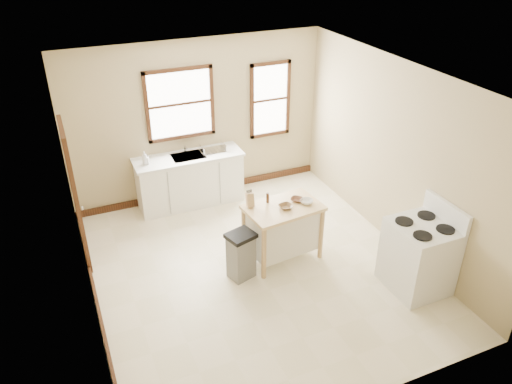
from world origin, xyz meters
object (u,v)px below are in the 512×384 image
(bowl_c, at_px, (307,202))
(kitchen_island, at_px, (283,232))
(bowl_b, at_px, (297,200))
(gas_stove, at_px, (420,248))
(dish_rack, at_px, (213,148))
(knife_block, at_px, (250,200))
(trash_bin, at_px, (241,255))
(soap_bottle_a, at_px, (145,158))
(soap_bottle_b, at_px, (146,159))
(pepper_grinder, at_px, (268,198))
(bowl_a, at_px, (286,207))

(bowl_c, bearing_deg, kitchen_island, 170.83)
(bowl_b, distance_m, gas_stove, 1.82)
(dish_rack, xyz_separation_m, knife_block, (-0.10, -1.91, 0.01))
(bowl_c, bearing_deg, trash_bin, -173.05)
(dish_rack, bearing_deg, soap_bottle_a, -163.36)
(soap_bottle_a, distance_m, knife_block, 2.15)
(bowl_b, relative_size, bowl_c, 0.93)
(soap_bottle_a, distance_m, bowl_b, 2.66)
(soap_bottle_a, height_order, soap_bottle_b, soap_bottle_a)
(pepper_grinder, relative_size, bowl_c, 0.81)
(soap_bottle_b, distance_m, knife_block, 2.14)
(bowl_b, xyz_separation_m, gas_stove, (1.14, -1.39, -0.27))
(bowl_c, xyz_separation_m, gas_stove, (1.04, -1.26, -0.28))
(soap_bottle_a, distance_m, bowl_c, 2.81)
(bowl_a, bearing_deg, kitchen_island, 101.39)
(knife_block, relative_size, bowl_b, 1.16)
(soap_bottle_a, height_order, kitchen_island, soap_bottle_a)
(bowl_c, bearing_deg, bowl_b, 128.39)
(kitchen_island, distance_m, gas_stove, 1.92)
(dish_rack, xyz_separation_m, kitchen_island, (0.34, -2.10, -0.53))
(bowl_c, relative_size, gas_stove, 0.15)
(knife_block, bearing_deg, kitchen_island, -18.07)
(kitchen_island, distance_m, bowl_b, 0.53)
(kitchen_island, height_order, knife_block, knife_block)
(bowl_c, bearing_deg, knife_block, 162.52)
(kitchen_island, bearing_deg, bowl_c, -15.39)
(kitchen_island, distance_m, knife_block, 0.72)
(knife_block, relative_size, bowl_a, 1.04)
(bowl_a, bearing_deg, pepper_grinder, 124.32)
(trash_bin, height_order, gas_stove, gas_stove)
(knife_block, xyz_separation_m, pepper_grinder, (0.28, 0.00, -0.03))
(pepper_grinder, bearing_deg, kitchen_island, -50.99)
(bowl_a, relative_size, trash_bin, 0.27)
(soap_bottle_b, xyz_separation_m, trash_bin, (0.77, -2.24, -0.65))
(pepper_grinder, height_order, trash_bin, pepper_grinder)
(soap_bottle_a, height_order, bowl_c, soap_bottle_a)
(soap_bottle_b, relative_size, bowl_a, 0.92)
(soap_bottle_a, distance_m, pepper_grinder, 2.30)
(bowl_a, distance_m, bowl_c, 0.33)
(knife_block, distance_m, bowl_c, 0.82)
(soap_bottle_b, xyz_separation_m, kitchen_island, (1.50, -2.05, -0.57))
(kitchen_island, height_order, bowl_a, bowl_a)
(gas_stove, bearing_deg, soap_bottle_a, 130.87)
(soap_bottle_b, height_order, bowl_a, soap_bottle_b)
(pepper_grinder, distance_m, gas_stove, 2.19)
(knife_block, bearing_deg, trash_bin, -122.68)
(kitchen_island, bearing_deg, soap_bottle_b, 119.97)
(soap_bottle_a, xyz_separation_m, soap_bottle_b, (0.02, 0.00, -0.02))
(dish_rack, distance_m, bowl_c, 2.26)
(knife_block, relative_size, pepper_grinder, 1.33)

